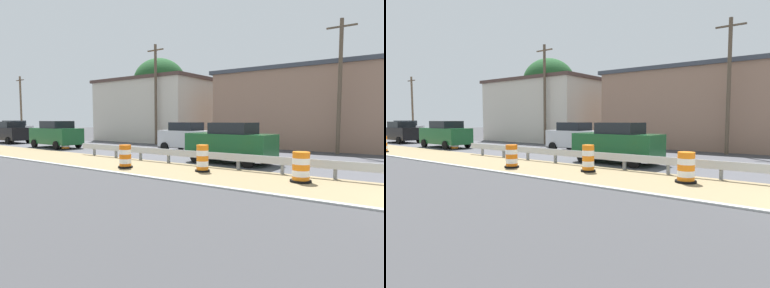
% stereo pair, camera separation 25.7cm
% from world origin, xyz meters
% --- Properties ---
extents(traffic_barrel_nearest, '(0.75, 0.75, 1.08)m').
position_xyz_m(traffic_barrel_nearest, '(1.20, 5.07, 0.49)').
color(traffic_barrel_nearest, orange).
rests_on(traffic_barrel_nearest, ground).
extents(traffic_barrel_close, '(0.64, 0.64, 1.15)m').
position_xyz_m(traffic_barrel_close, '(1.12, 9.20, 0.52)').
color(traffic_barrel_close, orange).
rests_on(traffic_barrel_close, ground).
extents(traffic_barrel_mid, '(0.68, 0.68, 1.06)m').
position_xyz_m(traffic_barrel_mid, '(-0.06, 12.69, 0.48)').
color(traffic_barrel_mid, orange).
rests_on(traffic_barrel_mid, ground).
extents(traffic_barrel_far, '(0.69, 0.69, 1.01)m').
position_xyz_m(traffic_barrel_far, '(3.70, 23.21, 0.45)').
color(traffic_barrel_far, orange).
rests_on(traffic_barrel_far, ground).
extents(car_lead_near_lane, '(2.14, 4.78, 2.11)m').
position_xyz_m(car_lead_near_lane, '(4.14, 25.12, 1.06)').
color(car_lead_near_lane, '#195128').
rests_on(car_lead_near_lane, ground).
extents(car_trailing_near_lane, '(2.17, 4.27, 2.12)m').
position_xyz_m(car_trailing_near_lane, '(7.46, 38.59, 1.06)').
color(car_trailing_near_lane, silver).
rests_on(car_trailing_near_lane, ground).
extents(car_mid_far_lane, '(2.11, 4.20, 2.03)m').
position_xyz_m(car_mid_far_lane, '(7.80, 14.90, 1.02)').
color(car_mid_far_lane, silver).
rests_on(car_mid_far_lane, ground).
extents(car_trailing_far_lane, '(2.15, 4.62, 2.04)m').
position_xyz_m(car_trailing_far_lane, '(4.64, 33.71, 1.02)').
color(car_trailing_far_lane, black).
rests_on(car_trailing_far_lane, ground).
extents(car_distant_b, '(2.16, 4.51, 2.07)m').
position_xyz_m(car_distant_b, '(4.11, 9.49, 1.04)').
color(car_distant_b, '#195128').
rests_on(car_distant_b, ground).
extents(roadside_shop_near, '(7.72, 15.25, 6.27)m').
position_xyz_m(roadside_shop_near, '(16.70, 8.77, 3.14)').
color(roadside_shop_near, '#93705B').
rests_on(roadside_shop_near, ground).
extents(roadside_shop_far, '(8.54, 12.03, 6.36)m').
position_xyz_m(roadside_shop_far, '(15.78, 24.57, 3.19)').
color(roadside_shop_far, beige).
rests_on(roadside_shop_far, ground).
extents(utility_pole_near, '(0.24, 1.80, 8.56)m').
position_xyz_m(utility_pole_near, '(12.05, 6.02, 4.44)').
color(utility_pole_near, brown).
rests_on(utility_pole_near, ground).
extents(utility_pole_mid, '(0.24, 1.80, 8.81)m').
position_xyz_m(utility_pole_mid, '(11.30, 21.01, 4.57)').
color(utility_pole_mid, brown).
rests_on(utility_pole_mid, ground).
extents(utility_pole_far, '(0.24, 1.80, 7.85)m').
position_xyz_m(utility_pole_far, '(11.17, 44.55, 4.08)').
color(utility_pole_far, brown).
rests_on(utility_pole_far, ground).
extents(tree_roadside, '(5.48, 5.48, 8.60)m').
position_xyz_m(tree_roadside, '(15.53, 24.23, 6.12)').
color(tree_roadside, brown).
rests_on(tree_roadside, ground).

